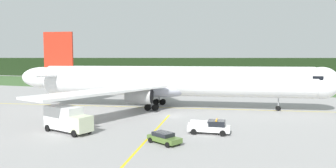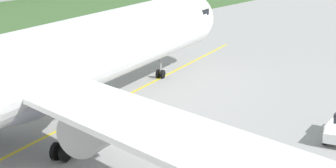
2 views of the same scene
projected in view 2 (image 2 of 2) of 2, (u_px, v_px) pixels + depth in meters
The scene contains 3 objects.
ground at pixel (160, 146), 41.73m from camera, with size 320.00×320.00×0.00m, color #969494.
taxiway_centerline_main at pixel (51, 134), 44.40m from camera, with size 82.84×0.30×0.01m, color yellow.
airliner at pixel (43, 69), 42.59m from camera, with size 62.45×52.27×15.11m.
Camera 2 is at (-32.67, -22.08, 14.34)m, focal length 63.58 mm.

